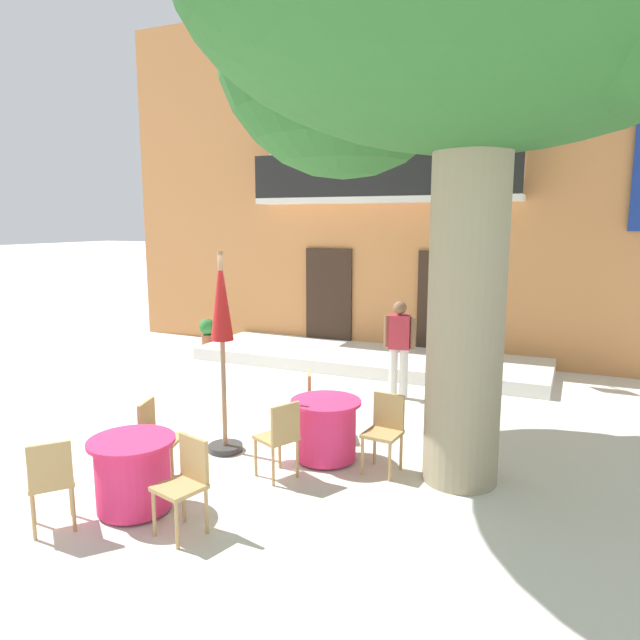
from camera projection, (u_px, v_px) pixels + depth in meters
The scene contains 14 objects.
ground_plane at pixel (218, 417), 8.76m from camera, with size 120.00×120.00×0.00m, color silver.
building_facade at pixel (412, 186), 14.02m from camera, with size 13.00×5.09×7.50m.
entrance_step_platform at pixel (367, 359), 11.90m from camera, with size 7.08×2.10×0.25m, color silver.
cafe_table_near_tree at pixel (133, 474), 5.87m from camera, with size 0.86×0.86×0.76m.
cafe_chair_near_tree_0 at pixel (51, 478), 5.45m from camera, with size 0.56×0.56×0.91m.
cafe_chair_near_tree_1 at pixel (186, 479), 5.44m from camera, with size 0.49×0.49×0.91m.
cafe_chair_near_tree_2 at pixel (156, 434), 6.59m from camera, with size 0.50×0.50×0.91m.
cafe_table_middle at pixel (326, 429), 7.13m from camera, with size 0.86×0.86×0.76m.
cafe_chair_middle_0 at pixel (385, 427), 6.80m from camera, with size 0.44×0.44×0.91m.
cafe_chair_middle_1 at pixel (317, 400), 7.84m from camera, with size 0.54×0.54×0.91m.
cafe_chair_middle_2 at pixel (280, 435), 6.57m from camera, with size 0.53×0.53×0.91m.
cafe_umbrella at pixel (222, 323), 7.19m from camera, with size 0.44×0.44×2.55m.
ground_planter_left at pixel (207, 332), 13.39m from camera, with size 0.35×0.35×0.70m.
pedestrian_near_entrance at pixel (399, 344), 9.56m from camera, with size 0.53×0.28×1.63m.
Camera 1 is at (4.84, -7.03, 2.91)m, focal length 32.73 mm.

